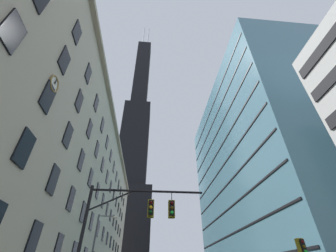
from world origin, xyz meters
name	(u,v)px	position (x,y,z in m)	size (l,w,h in m)	color
station_building	(60,197)	(-19.25, 30.97, 13.67)	(17.17, 73.95, 27.38)	#BCAF93
dark_skyscraper	(132,162)	(-13.43, 99.53, 54.26)	(22.82, 22.82, 191.49)	black
glass_office_midrise	(259,170)	(19.12, 30.23, 20.15)	(16.34, 41.28, 40.29)	teal
traffic_signal_mast	(134,219)	(-4.14, 5.00, 4.76)	(7.38, 0.63, 6.57)	black
traffic_light_near_right	(303,251)	(7.08, 6.56, 3.30)	(0.40, 0.63, 3.92)	black
street_lamppost	(97,246)	(-8.27, 15.82, 4.50)	(2.08, 0.32, 7.31)	#47474C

